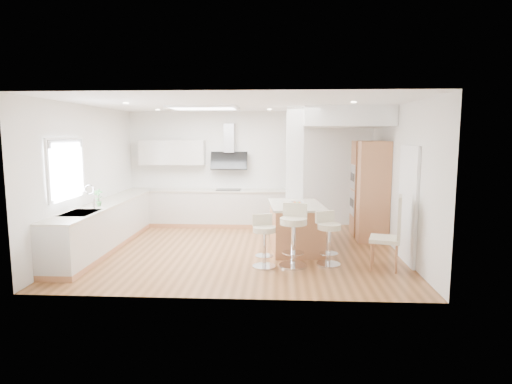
# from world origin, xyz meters

# --- Properties ---
(ground) EXTENTS (6.00, 6.00, 0.00)m
(ground) POSITION_xyz_m (0.00, 0.00, 0.00)
(ground) COLOR #9C6539
(ground) RESTS_ON ground
(ceiling) EXTENTS (6.00, 5.00, 0.02)m
(ceiling) POSITION_xyz_m (0.00, 0.00, 0.00)
(ceiling) COLOR white
(ceiling) RESTS_ON ground
(wall_back) EXTENTS (6.00, 0.04, 2.80)m
(wall_back) POSITION_xyz_m (0.00, 2.50, 1.40)
(wall_back) COLOR white
(wall_back) RESTS_ON ground
(wall_left) EXTENTS (0.04, 5.00, 2.80)m
(wall_left) POSITION_xyz_m (-3.00, 0.00, 1.40)
(wall_left) COLOR white
(wall_left) RESTS_ON ground
(wall_right) EXTENTS (0.04, 5.00, 2.80)m
(wall_right) POSITION_xyz_m (3.00, 0.00, 1.40)
(wall_right) COLOR white
(wall_right) RESTS_ON ground
(skylight) EXTENTS (4.10, 2.10, 0.06)m
(skylight) POSITION_xyz_m (-0.79, 0.60, 2.77)
(skylight) COLOR white
(skylight) RESTS_ON ground
(window_left) EXTENTS (0.06, 1.28, 1.07)m
(window_left) POSITION_xyz_m (-2.96, -0.90, 1.69)
(window_left) COLOR white
(window_left) RESTS_ON ground
(doorway_right) EXTENTS (0.05, 1.00, 2.10)m
(doorway_right) POSITION_xyz_m (2.97, -0.60, 1.00)
(doorway_right) COLOR #453F36
(doorway_right) RESTS_ON ground
(counter_left) EXTENTS (0.63, 4.50, 1.35)m
(counter_left) POSITION_xyz_m (-2.70, 0.23, 0.46)
(counter_left) COLOR #BD7D51
(counter_left) RESTS_ON ground
(counter_back) EXTENTS (3.62, 0.63, 2.50)m
(counter_back) POSITION_xyz_m (-0.91, 2.22, 0.70)
(counter_back) COLOR #BD7D51
(counter_back) RESTS_ON ground
(pillar) EXTENTS (0.35, 0.35, 2.80)m
(pillar) POSITION_xyz_m (1.05, 0.95, 1.40)
(pillar) COLOR white
(pillar) RESTS_ON ground
(soffit) EXTENTS (1.78, 2.20, 0.40)m
(soffit) POSITION_xyz_m (2.10, 1.40, 2.60)
(soffit) COLOR white
(soffit) RESTS_ON ground
(oven_column) EXTENTS (0.63, 1.21, 2.10)m
(oven_column) POSITION_xyz_m (2.68, 1.23, 1.05)
(oven_column) COLOR #BD7D51
(oven_column) RESTS_ON ground
(peninsula) EXTENTS (1.12, 1.58, 0.98)m
(peninsula) POSITION_xyz_m (1.06, 0.09, 0.46)
(peninsula) COLOR #BD7D51
(peninsula) RESTS_ON ground
(bar_stool_a) EXTENTS (0.50, 0.50, 0.89)m
(bar_stool_a) POSITION_xyz_m (0.48, -1.04, 0.50)
(bar_stool_a) COLOR silver
(bar_stool_a) RESTS_ON ground
(bar_stool_b) EXTENTS (0.56, 0.56, 1.07)m
(bar_stool_b) POSITION_xyz_m (0.98, -0.97, 0.60)
(bar_stool_b) COLOR silver
(bar_stool_b) RESTS_ON ground
(bar_stool_c) EXTENTS (0.55, 0.55, 0.92)m
(bar_stool_c) POSITION_xyz_m (1.58, -0.86, 0.52)
(bar_stool_c) COLOR silver
(bar_stool_c) RESTS_ON ground
(dining_chair) EXTENTS (0.60, 0.60, 1.25)m
(dining_chair) POSITION_xyz_m (2.60, -1.07, 0.67)
(dining_chair) COLOR beige
(dining_chair) RESTS_ON ground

